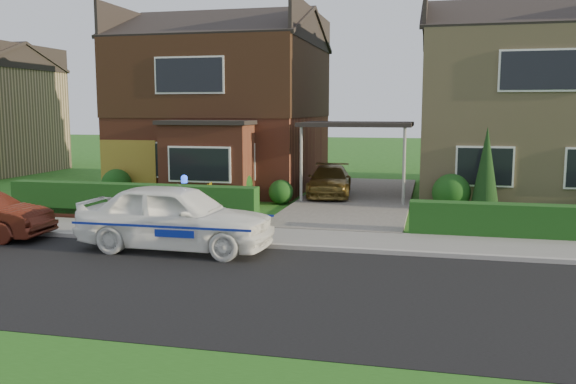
% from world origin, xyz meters
% --- Properties ---
extents(ground, '(120.00, 120.00, 0.00)m').
position_xyz_m(ground, '(0.00, 0.00, 0.00)').
color(ground, '#215516').
rests_on(ground, ground).
extents(road, '(60.00, 6.00, 0.02)m').
position_xyz_m(road, '(0.00, 0.00, 0.00)').
color(road, black).
rests_on(road, ground).
extents(kerb, '(60.00, 0.16, 0.12)m').
position_xyz_m(kerb, '(0.00, 3.05, 0.06)').
color(kerb, '#9E9993').
rests_on(kerb, ground).
extents(sidewalk, '(60.00, 2.00, 0.10)m').
position_xyz_m(sidewalk, '(0.00, 4.10, 0.05)').
color(sidewalk, slate).
rests_on(sidewalk, ground).
extents(driveway, '(3.80, 12.00, 0.12)m').
position_xyz_m(driveway, '(0.00, 11.00, 0.06)').
color(driveway, '#666059').
rests_on(driveway, ground).
extents(house_left, '(7.50, 9.53, 7.25)m').
position_xyz_m(house_left, '(-5.78, 13.90, 3.81)').
color(house_left, brown).
rests_on(house_left, ground).
extents(house_right, '(7.50, 8.06, 7.25)m').
position_xyz_m(house_right, '(5.80, 13.99, 3.66)').
color(house_right, tan).
rests_on(house_right, ground).
extents(carport_link, '(3.80, 3.00, 2.77)m').
position_xyz_m(carport_link, '(0.00, 10.95, 2.66)').
color(carport_link, black).
rests_on(carport_link, ground).
extents(garage_door, '(2.20, 0.10, 2.10)m').
position_xyz_m(garage_door, '(-8.25, 9.96, 1.05)').
color(garage_door, olive).
rests_on(garage_door, ground).
extents(dwarf_wall, '(7.70, 0.25, 0.36)m').
position_xyz_m(dwarf_wall, '(-5.80, 5.30, 0.18)').
color(dwarf_wall, brown).
rests_on(dwarf_wall, ground).
extents(hedge_left, '(7.50, 0.55, 0.90)m').
position_xyz_m(hedge_left, '(-5.80, 5.45, 0.00)').
color(hedge_left, black).
rests_on(hedge_left, ground).
extents(hedge_right, '(7.50, 0.55, 0.80)m').
position_xyz_m(hedge_right, '(5.80, 5.35, 0.00)').
color(hedge_right, black).
rests_on(hedge_right, ground).
extents(shrub_left_far, '(1.08, 1.08, 1.08)m').
position_xyz_m(shrub_left_far, '(-8.50, 9.50, 0.54)').
color(shrub_left_far, black).
rests_on(shrub_left_far, ground).
extents(shrub_left_mid, '(1.32, 1.32, 1.32)m').
position_xyz_m(shrub_left_mid, '(-4.00, 9.30, 0.66)').
color(shrub_left_mid, black).
rests_on(shrub_left_mid, ground).
extents(shrub_left_near, '(0.84, 0.84, 0.84)m').
position_xyz_m(shrub_left_near, '(-2.40, 9.60, 0.42)').
color(shrub_left_near, black).
rests_on(shrub_left_near, ground).
extents(shrub_right_near, '(1.20, 1.20, 1.20)m').
position_xyz_m(shrub_right_near, '(3.20, 9.40, 0.60)').
color(shrub_right_near, black).
rests_on(shrub_right_near, ground).
extents(conifer_a, '(0.90, 0.90, 2.60)m').
position_xyz_m(conifer_a, '(4.20, 9.20, 1.30)').
color(conifer_a, black).
rests_on(conifer_a, ground).
extents(police_car, '(4.14, 4.54, 1.70)m').
position_xyz_m(police_car, '(-3.08, 2.40, 0.77)').
color(police_car, white).
rests_on(police_car, ground).
extents(driveway_car, '(1.87, 3.80, 1.06)m').
position_xyz_m(driveway_car, '(-1.00, 11.29, 0.65)').
color(driveway_car, brown).
rests_on(driveway_car, driveway).
extents(potted_plant_a, '(0.52, 0.45, 0.83)m').
position_xyz_m(potted_plant_a, '(-3.72, 9.00, 0.41)').
color(potted_plant_a, gray).
rests_on(potted_plant_a, ground).
extents(potted_plant_b, '(0.61, 0.59, 0.86)m').
position_xyz_m(potted_plant_b, '(-4.55, 8.14, 0.43)').
color(potted_plant_b, gray).
rests_on(potted_plant_b, ground).
extents(potted_plant_c, '(0.54, 0.54, 0.74)m').
position_xyz_m(potted_plant_c, '(-6.30, 7.76, 0.37)').
color(potted_plant_c, gray).
rests_on(potted_plant_c, ground).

